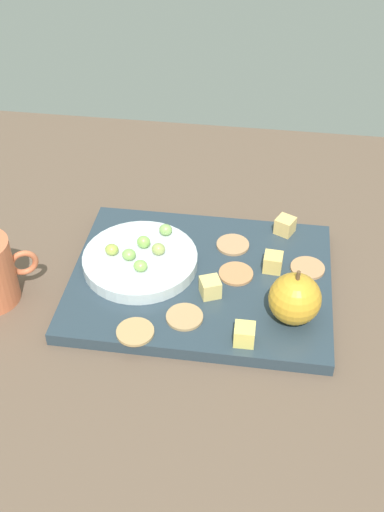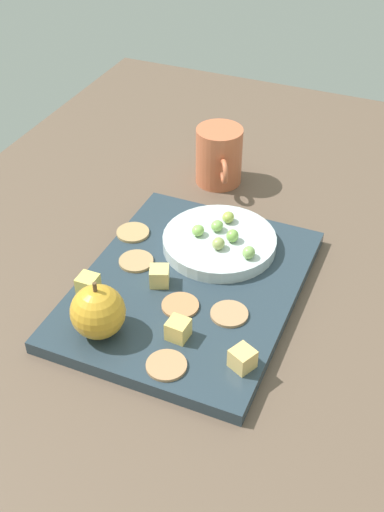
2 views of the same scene
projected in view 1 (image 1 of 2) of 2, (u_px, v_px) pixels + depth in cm
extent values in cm
cube|color=brown|center=(187.00, 292.00, 89.54)|extent=(135.26, 92.70, 3.07)
cube|color=#2A3945|center=(201.00, 282.00, 87.40)|extent=(35.83, 27.77, 1.84)
cylinder|color=silver|center=(140.00, 260.00, 88.19)|extent=(16.13, 16.13, 1.81)
sphere|color=gold|center=(295.00, 299.00, 78.75)|extent=(6.71, 6.71, 6.71)
cylinder|color=brown|center=(298.00, 275.00, 76.20)|extent=(0.50, 0.50, 1.20)
cube|color=#E4C973|center=(210.00, 287.00, 83.44)|extent=(3.31, 3.31, 2.53)
cube|color=#EFC867|center=(273.00, 262.00, 87.33)|extent=(2.70, 2.70, 2.53)
cube|color=#EDC36E|center=(285.00, 226.00, 93.77)|extent=(3.38, 3.38, 2.53)
cube|color=#EAD567|center=(244.00, 334.00, 76.97)|extent=(2.55, 2.55, 2.53)
cylinder|color=tan|center=(233.00, 245.00, 91.98)|extent=(4.80, 4.80, 0.40)
cylinder|color=tan|center=(236.00, 274.00, 87.10)|extent=(4.80, 4.80, 0.40)
cylinder|color=tan|center=(185.00, 317.00, 80.73)|extent=(4.80, 4.80, 0.40)
cylinder|color=tan|center=(135.00, 332.00, 78.74)|extent=(4.80, 4.80, 0.40)
cylinder|color=tan|center=(308.00, 268.00, 88.01)|extent=(4.80, 4.80, 0.40)
ellipsoid|color=#88BA59|center=(129.00, 254.00, 86.62)|extent=(1.91, 1.72, 1.56)
ellipsoid|color=#89B65E|center=(166.00, 230.00, 90.75)|extent=(1.91, 1.72, 1.67)
ellipsoid|color=#9CAB5B|center=(158.00, 249.00, 87.38)|extent=(1.91, 1.72, 1.68)
ellipsoid|color=#89C255|center=(144.00, 242.00, 88.49)|extent=(1.91, 1.72, 1.79)
ellipsoid|color=#9FB34A|center=(112.00, 250.00, 87.37)|extent=(1.91, 1.72, 1.57)
ellipsoid|color=#8BBF57|center=(140.00, 266.00, 84.77)|extent=(1.91, 1.72, 1.54)
torus|color=#D16943|center=(24.00, 263.00, 84.64)|extent=(3.86, 2.70, 4.00)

